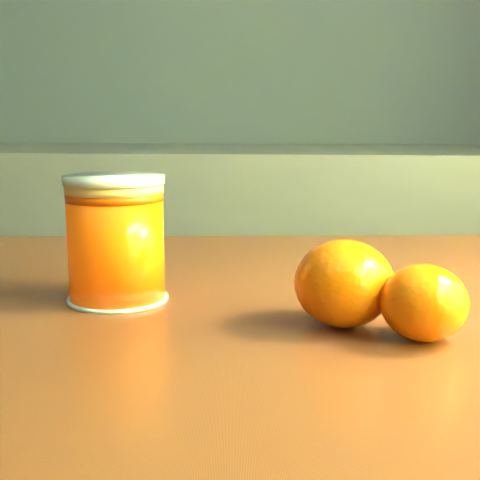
# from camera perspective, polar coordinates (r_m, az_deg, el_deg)

# --- Properties ---
(table) EXTENTS (1.17, 0.88, 0.82)m
(table) POSITION_cam_1_polar(r_m,az_deg,el_deg) (0.56, 11.07, -17.06)
(table) COLOR brown
(table) RESTS_ON ground
(juice_glass) EXTENTS (0.08, 0.08, 0.10)m
(juice_glass) POSITION_cam_1_polar(r_m,az_deg,el_deg) (0.57, -10.53, 0.03)
(juice_glass) COLOR #FF4F05
(juice_glass) RESTS_ON table
(orange_front) EXTENTS (0.08, 0.08, 0.06)m
(orange_front) POSITION_cam_1_polar(r_m,az_deg,el_deg) (0.50, 8.86, -3.66)
(orange_front) COLOR #EA5D04
(orange_front) RESTS_ON table
(orange_back) EXTENTS (0.06, 0.06, 0.05)m
(orange_back) POSITION_cam_1_polar(r_m,az_deg,el_deg) (0.48, 15.43, -5.18)
(orange_back) COLOR #EA5D04
(orange_back) RESTS_ON table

